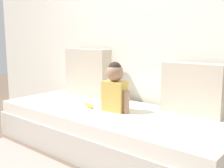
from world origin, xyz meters
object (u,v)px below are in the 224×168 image
(throw_pillow_right, at_px, (193,89))
(banana, at_px, (89,105))
(couch, at_px, (110,130))
(throw_pillow_left, at_px, (88,72))
(toddler, at_px, (115,87))

(throw_pillow_right, xyz_separation_m, banana, (-0.87, -0.41, -0.21))
(couch, height_order, throw_pillow_left, throw_pillow_left)
(throw_pillow_left, distance_m, toddler, 0.78)
(throw_pillow_left, bearing_deg, toddler, -26.78)
(throw_pillow_left, relative_size, throw_pillow_right, 1.10)
(throw_pillow_left, relative_size, toddler, 1.31)
(throw_pillow_left, bearing_deg, couch, -29.19)
(couch, bearing_deg, throw_pillow_left, 150.81)
(toddler, distance_m, banana, 0.35)
(toddler, relative_size, banana, 2.67)
(toddler, bearing_deg, throw_pillow_right, 30.35)
(couch, distance_m, throw_pillow_right, 0.85)
(couch, xyz_separation_m, banana, (-0.23, -0.05, 0.21))
(throw_pillow_right, height_order, toddler, toddler)
(throw_pillow_right, xyz_separation_m, toddler, (-0.60, -0.35, -0.00))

